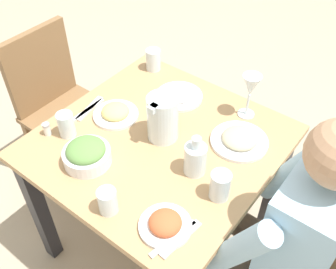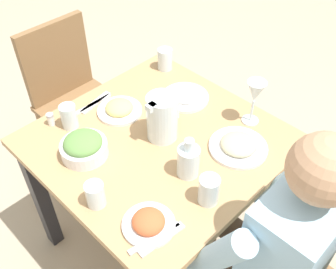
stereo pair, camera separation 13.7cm
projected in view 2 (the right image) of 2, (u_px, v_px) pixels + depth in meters
name	position (u px, v px, depth m)	size (l,w,h in m)	color
ground_plane	(160.00, 238.00, 2.04)	(8.00, 8.00, 0.00)	tan
dining_table	(158.00, 160.00, 1.62)	(0.88, 0.88, 0.73)	tan
chair_far	(73.00, 95.00, 2.11)	(0.40, 0.40, 0.88)	olive
diner_near	(263.00, 240.00, 1.30)	(0.48, 0.53, 1.18)	#9EC6E0
water_pitcher	(163.00, 118.00, 1.48)	(0.16, 0.12, 0.19)	silver
salad_bowl	(84.00, 147.00, 1.45)	(0.18, 0.18, 0.09)	white
plate_beans	(238.00, 146.00, 1.48)	(0.22, 0.22, 0.05)	white
plate_yoghurt	(185.00, 96.00, 1.71)	(0.21, 0.21, 0.04)	white
plate_rice_curry	(149.00, 223.00, 1.23)	(0.17, 0.17, 0.05)	white
plate_fries	(119.00, 109.00, 1.64)	(0.19, 0.19, 0.05)	white
water_glass_by_pitcher	(165.00, 59.00, 1.85)	(0.07, 0.07, 0.10)	silver
water_glass_near_right	(69.00, 116.00, 1.55)	(0.07, 0.07, 0.10)	silver
water_glass_far_right	(209.00, 190.00, 1.28)	(0.07, 0.07, 0.11)	silver
water_glass_near_left	(95.00, 195.00, 1.28)	(0.06, 0.06, 0.09)	silver
wine_glass	(255.00, 94.00, 1.51)	(0.08, 0.08, 0.20)	silver
oil_carafe	(188.00, 162.00, 1.37)	(0.08, 0.08, 0.16)	silver
salt_shaker	(51.00, 119.00, 1.58)	(0.03, 0.03, 0.05)	white
fork_near	(162.00, 239.00, 1.21)	(0.17, 0.03, 0.01)	silver
knife_near	(93.00, 104.00, 1.68)	(0.18, 0.02, 0.01)	silver
fork_far	(96.00, 103.00, 1.69)	(0.17, 0.03, 0.01)	silver
knife_far	(154.00, 238.00, 1.21)	(0.18, 0.02, 0.01)	silver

